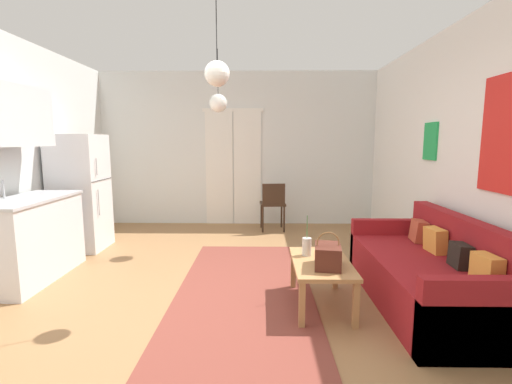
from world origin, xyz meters
The scene contains 13 objects.
ground_plane centered at (0.00, 0.00, -0.05)m, with size 5.53×7.38×0.10m, color #996D44.
wall_back centered at (0.00, 3.44, 1.37)m, with size 5.13×0.13×2.75m.
wall_right centered at (2.52, 0.00, 1.38)m, with size 0.12×6.98×2.75m.
area_rug centered at (0.27, 0.34, 0.01)m, with size 1.36×3.04×0.01m, color brown.
couch centered at (2.02, 0.07, 0.28)m, with size 0.87×1.91×0.83m.
coffee_table centered at (0.99, 0.03, 0.37)m, with size 0.52×0.88×0.43m.
bamboo_vase centered at (0.87, 0.19, 0.52)m, with size 0.09×0.09×0.39m.
handbag centered at (1.02, -0.12, 0.53)m, with size 0.26×0.34×0.32m.
refrigerator centered at (-2.11, 1.78, 0.81)m, with size 0.66×0.64×1.61m.
kitchen_counter centered at (-2.13, 0.63, 0.81)m, with size 0.59×1.27×2.11m.
accent_chair centered at (0.63, 2.84, 0.49)m, with size 0.45×0.43×0.83m.
pendant_lamp_near centered at (0.05, 0.04, 2.10)m, with size 0.22×0.22×0.77m.
pendant_lamp_far centered at (-0.16, 1.88, 2.04)m, with size 0.25×0.25×0.84m.
Camera 1 is at (0.44, -3.14, 1.52)m, focal length 25.07 mm.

